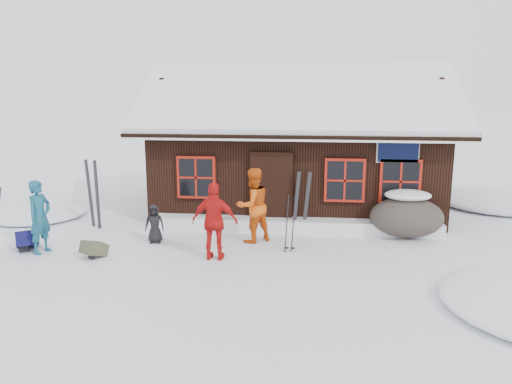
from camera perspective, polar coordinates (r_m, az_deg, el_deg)
ground at (r=11.18m, az=-3.92°, el=-7.51°), size 120.00×120.00×0.00m
mountain_hut at (r=15.50m, az=4.72°, el=4.01°), size 8.90×6.09×4.42m
snow_drift at (r=13.12m, az=4.27°, el=-3.74°), size 7.60×0.60×0.35m
snow_mounds at (r=12.79m, az=4.89°, el=-4.98°), size 20.60×13.20×0.48m
skier_teal at (r=12.27m, az=-23.47°, el=-2.62°), size 0.54×0.69×1.68m
skier_orange_left at (r=12.05m, az=-0.36°, el=-1.52°), size 1.12×1.09×1.82m
skier_orange_right at (r=10.86m, az=-4.73°, el=-3.38°), size 1.02×0.46×1.72m
skier_crouched at (r=12.31m, az=-11.52°, el=-3.57°), size 0.49×0.35×0.95m
boulder at (r=13.09m, az=16.83°, el=-2.61°), size 1.82×1.37×1.07m
ski_pair_mid at (r=13.97m, az=-18.08°, el=-0.32°), size 0.45×0.27×1.88m
ski_pair_right at (r=12.92m, az=5.20°, el=-1.28°), size 0.50×0.14×1.64m
ski_poles at (r=11.41m, az=3.90°, el=-3.76°), size 0.24×0.12×1.35m
backpack_blue at (r=12.81m, az=-24.66°, el=-5.25°), size 0.75×0.80×0.35m
backpack_olive at (r=11.72m, az=-18.00°, el=-6.47°), size 0.60×0.63×0.27m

